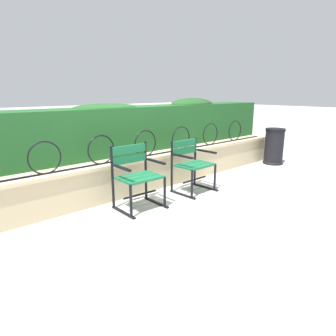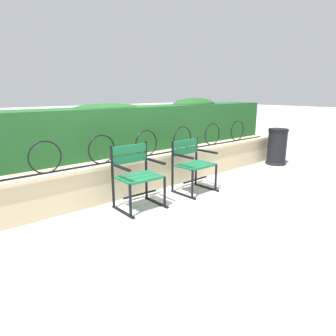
% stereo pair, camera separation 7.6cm
% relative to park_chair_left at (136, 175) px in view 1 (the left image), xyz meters
% --- Properties ---
extents(ground_plane, '(60.00, 60.00, 0.00)m').
position_rel_park_chair_left_xyz_m(ground_plane, '(0.33, -0.41, -0.46)').
color(ground_plane, '#B7B5AF').
extents(stone_wall, '(7.33, 0.41, 0.56)m').
position_rel_park_chair_left_xyz_m(stone_wall, '(0.33, 0.56, -0.18)').
color(stone_wall, '#C6B289').
rests_on(stone_wall, ground).
extents(iron_arch_fence, '(6.79, 0.02, 0.42)m').
position_rel_park_chair_left_xyz_m(iron_arch_fence, '(0.17, 0.48, 0.28)').
color(iron_arch_fence, black).
rests_on(iron_arch_fence, stone_wall).
extents(hedge_row, '(7.19, 0.67, 0.87)m').
position_rel_park_chair_left_xyz_m(hedge_row, '(0.35, 1.07, 0.50)').
color(hedge_row, '#1E5123').
rests_on(hedge_row, stone_wall).
extents(park_chair_left, '(0.61, 0.53, 0.87)m').
position_rel_park_chair_left_xyz_m(park_chair_left, '(0.00, 0.00, 0.00)').
color(park_chair_left, '#19663D').
rests_on(park_chair_left, ground).
extents(park_chair_right, '(0.60, 0.54, 0.82)m').
position_rel_park_chair_left_xyz_m(park_chair_right, '(1.06, -0.01, -0.01)').
color(park_chair_right, '#19663D').
rests_on(park_chair_right, ground).
extents(trash_bin, '(0.44, 0.44, 0.78)m').
position_rel_park_chair_left_xyz_m(trash_bin, '(3.78, 0.07, -0.09)').
color(trash_bin, black).
rests_on(trash_bin, ground).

